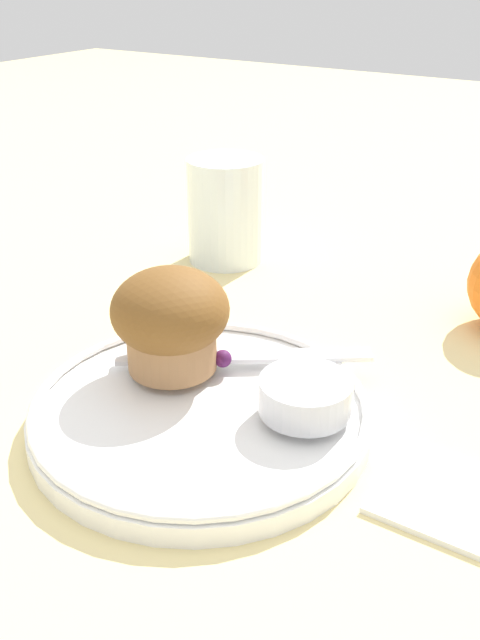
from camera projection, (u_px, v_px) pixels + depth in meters
The scene contains 7 objects.
ground_plane at pixel (222, 424), 0.47m from camera, with size 3.00×3.00×0.00m, color beige.
plate at pixel (201, 412), 0.46m from camera, with size 0.22×0.22×0.02m.
muffin at pixel (171, 319), 0.48m from camera, with size 0.08×0.08×0.07m.
cream_ramekin at pixel (305, 394), 0.44m from camera, with size 0.06×0.06×0.02m.
berry_pair at pixel (216, 356), 0.50m from camera, with size 0.02×0.01×0.01m.
butter_knife at pixel (244, 356), 0.50m from camera, with size 0.16×0.11×0.00m.
juice_glass at pixel (226, 211), 0.70m from camera, with size 0.07×0.07×0.10m.
Camera 1 is at (0.22, -0.32, 0.28)m, focal length 40.00 mm.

